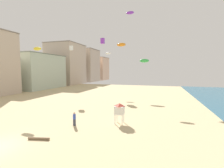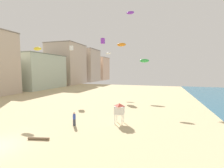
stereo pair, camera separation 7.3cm
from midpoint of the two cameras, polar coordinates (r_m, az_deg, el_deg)
The scene contains 14 objects.
boardwalk_hotel_mid at distance 64.71m, azimuth -26.12°, elevation 4.15°, with size 14.15×18.63×12.43m.
boardwalk_hotel_far at distance 80.32m, azimuth -16.40°, elevation 6.98°, with size 14.31×15.84×19.31m.
boardwalk_hotel_distant at distance 95.50m, azimuth -10.48°, elevation 6.59°, with size 16.49×14.34×18.78m.
boardwalk_hotel_furthest at distance 110.92m, azimuth -6.32°, elevation 5.56°, with size 17.33×13.25×15.47m.
kite_flyer at distance 19.62m, azimuth -13.68°, elevation -12.00°, with size 0.34×0.34×1.64m.
lifeguard_stand at distance 19.61m, azimuth 2.64°, elevation -9.08°, with size 1.10×1.10×2.55m.
driftwood_log at distance 17.26m, azimuth -25.25°, elevation -17.57°, with size 0.24×0.24×2.07m, color #7A6047.
kite_purple_parafoil at distance 48.86m, azimuth 6.57°, elevation 24.44°, with size 2.22×0.62×0.86m.
kite_white_parafoil at distance 45.70m, azimuth -1.47°, elevation 11.20°, with size 1.67×0.46×0.65m.
kite_purple_box at distance 46.64m, azimuth -3.50°, elevation 15.43°, with size 0.96×0.96×1.51m.
kite_orange_parafoil at distance 45.20m, azimuth 3.37°, elevation 14.14°, with size 2.55×0.71×0.99m.
kite_green_parafoil at distance 29.53m, azimuth 11.64°, elevation 8.32°, with size 1.67×0.46×0.65m.
kite_yellow_parafoil at distance 30.78m, azimuth -25.67°, elevation 11.55°, with size 1.65×0.46×0.64m.
kite_white_box at distance 40.63m, azimuth -14.72°, elevation 12.63°, with size 0.69×0.69×1.09m.
Camera 1 is at (13.44, -9.16, 6.61)m, focal length 25.05 mm.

